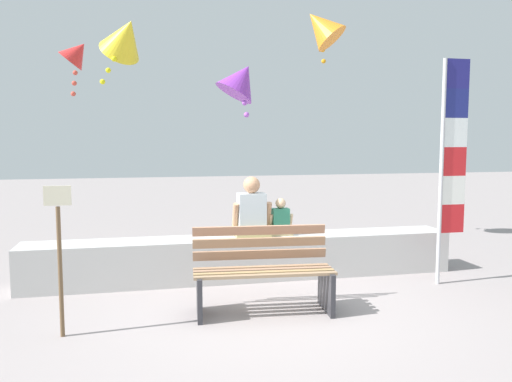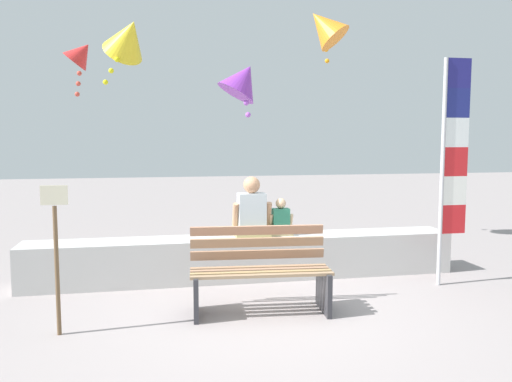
{
  "view_description": "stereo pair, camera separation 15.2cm",
  "coord_description": "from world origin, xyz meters",
  "px_view_note": "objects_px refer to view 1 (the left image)",
  "views": [
    {
      "loc": [
        -1.3,
        -5.15,
        1.83
      ],
      "look_at": [
        0.15,
        1.37,
        1.15
      ],
      "focal_mm": 36.1,
      "sensor_mm": 36.0,
      "label": 1
    },
    {
      "loc": [
        -1.15,
        -5.18,
        1.83
      ],
      "look_at": [
        0.15,
        1.37,
        1.15
      ],
      "focal_mm": 36.1,
      "sensor_mm": 36.0,
      "label": 2
    }
  ],
  "objects_px": {
    "kite_purple": "(241,80)",
    "flag_banner": "(450,157)",
    "kite_yellow": "(125,37)",
    "kite_orange": "(321,26)",
    "sign_post": "(59,249)",
    "park_bench": "(263,273)",
    "person_child": "(280,221)",
    "person_adult": "(252,213)",
    "kite_red": "(77,53)"
  },
  "relations": [
    {
      "from": "kite_red",
      "to": "kite_orange",
      "type": "height_order",
      "value": "kite_orange"
    },
    {
      "from": "kite_yellow",
      "to": "sign_post",
      "type": "height_order",
      "value": "kite_yellow"
    },
    {
      "from": "kite_red",
      "to": "kite_purple",
      "type": "height_order",
      "value": "kite_red"
    },
    {
      "from": "person_child",
      "to": "kite_orange",
      "type": "distance_m",
      "value": 3.78
    },
    {
      "from": "flag_banner",
      "to": "kite_yellow",
      "type": "distance_m",
      "value": 5.14
    },
    {
      "from": "flag_banner",
      "to": "kite_red",
      "type": "relative_size",
      "value": 2.66
    },
    {
      "from": "kite_yellow",
      "to": "sign_post",
      "type": "distance_m",
      "value": 4.42
    },
    {
      "from": "kite_orange",
      "to": "kite_yellow",
      "type": "height_order",
      "value": "kite_orange"
    },
    {
      "from": "flag_banner",
      "to": "kite_purple",
      "type": "distance_m",
      "value": 3.25
    },
    {
      "from": "kite_red",
      "to": "kite_yellow",
      "type": "xyz_separation_m",
      "value": [
        0.81,
        -0.81,
        0.15
      ]
    },
    {
      "from": "flag_banner",
      "to": "kite_yellow",
      "type": "relative_size",
      "value": 2.35
    },
    {
      "from": "person_adult",
      "to": "person_child",
      "type": "xyz_separation_m",
      "value": [
        0.39,
        0.0,
        -0.12
      ]
    },
    {
      "from": "kite_yellow",
      "to": "person_adult",
      "type": "bearing_deg",
      "value": -49.66
    },
    {
      "from": "kite_red",
      "to": "kite_purple",
      "type": "relative_size",
      "value": 1.12
    },
    {
      "from": "kite_red",
      "to": "sign_post",
      "type": "xyz_separation_m",
      "value": [
        0.27,
        -4.36,
        -2.44
      ]
    },
    {
      "from": "park_bench",
      "to": "kite_purple",
      "type": "distance_m",
      "value": 3.48
    },
    {
      "from": "person_child",
      "to": "kite_orange",
      "type": "bearing_deg",
      "value": 57.87
    },
    {
      "from": "person_adult",
      "to": "kite_red",
      "type": "bearing_deg",
      "value": 131.87
    },
    {
      "from": "flag_banner",
      "to": "kite_purple",
      "type": "xyz_separation_m",
      "value": [
        -2.25,
        2.06,
        1.12
      ]
    },
    {
      "from": "park_bench",
      "to": "kite_orange",
      "type": "xyz_separation_m",
      "value": [
        1.79,
        3.32,
        3.33
      ]
    },
    {
      "from": "park_bench",
      "to": "flag_banner",
      "type": "relative_size",
      "value": 0.54
    },
    {
      "from": "park_bench",
      "to": "flag_banner",
      "type": "xyz_separation_m",
      "value": [
        2.51,
        0.53,
        1.19
      ]
    },
    {
      "from": "kite_red",
      "to": "park_bench",
      "type": "bearing_deg",
      "value": -60.94
    },
    {
      "from": "kite_yellow",
      "to": "kite_purple",
      "type": "bearing_deg",
      "value": -21.34
    },
    {
      "from": "person_adult",
      "to": "kite_purple",
      "type": "distance_m",
      "value": 2.23
    },
    {
      "from": "sign_post",
      "to": "park_bench",
      "type": "bearing_deg",
      "value": 8.44
    },
    {
      "from": "park_bench",
      "to": "person_adult",
      "type": "xyz_separation_m",
      "value": [
        0.17,
        1.36,
        0.45
      ]
    },
    {
      "from": "park_bench",
      "to": "person_adult",
      "type": "bearing_deg",
      "value": 82.95
    },
    {
      "from": "kite_yellow",
      "to": "sign_post",
      "type": "xyz_separation_m",
      "value": [
        -0.54,
        -3.55,
        -2.59
      ]
    },
    {
      "from": "kite_red",
      "to": "kite_orange",
      "type": "distance_m",
      "value": 4.14
    },
    {
      "from": "flag_banner",
      "to": "kite_purple",
      "type": "relative_size",
      "value": 2.98
    },
    {
      "from": "kite_orange",
      "to": "sign_post",
      "type": "height_order",
      "value": "kite_orange"
    },
    {
      "from": "kite_purple",
      "to": "kite_red",
      "type": "bearing_deg",
      "value": 149.7
    },
    {
      "from": "person_child",
      "to": "kite_purple",
      "type": "bearing_deg",
      "value": 103.5
    },
    {
      "from": "person_adult",
      "to": "kite_purple",
      "type": "height_order",
      "value": "kite_purple"
    },
    {
      "from": "kite_purple",
      "to": "sign_post",
      "type": "height_order",
      "value": "kite_purple"
    },
    {
      "from": "person_child",
      "to": "sign_post",
      "type": "xyz_separation_m",
      "value": [
        -2.55,
        -1.65,
        0.08
      ]
    },
    {
      "from": "flag_banner",
      "to": "kite_orange",
      "type": "height_order",
      "value": "kite_orange"
    },
    {
      "from": "kite_yellow",
      "to": "sign_post",
      "type": "bearing_deg",
      "value": -98.63
    },
    {
      "from": "park_bench",
      "to": "flag_banner",
      "type": "height_order",
      "value": "flag_banner"
    },
    {
      "from": "kite_orange",
      "to": "sign_post",
      "type": "xyz_separation_m",
      "value": [
        -3.78,
        -3.61,
        -2.91
      ]
    },
    {
      "from": "kite_purple",
      "to": "sign_post",
      "type": "bearing_deg",
      "value": -128.0
    },
    {
      "from": "person_child",
      "to": "flag_banner",
      "type": "height_order",
      "value": "flag_banner"
    },
    {
      "from": "person_adult",
      "to": "kite_yellow",
      "type": "xyz_separation_m",
      "value": [
        -1.61,
        1.9,
        2.55
      ]
    },
    {
      "from": "kite_purple",
      "to": "flag_banner",
      "type": "bearing_deg",
      "value": -42.51
    },
    {
      "from": "person_child",
      "to": "flag_banner",
      "type": "relative_size",
      "value": 0.18
    },
    {
      "from": "flag_banner",
      "to": "sign_post",
      "type": "relative_size",
      "value": 1.99
    },
    {
      "from": "kite_red",
      "to": "kite_purple",
      "type": "xyz_separation_m",
      "value": [
        2.52,
        -1.47,
        -0.54
      ]
    },
    {
      "from": "kite_orange",
      "to": "sign_post",
      "type": "bearing_deg",
      "value": -136.28
    },
    {
      "from": "kite_orange",
      "to": "sign_post",
      "type": "distance_m",
      "value": 5.98
    }
  ]
}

